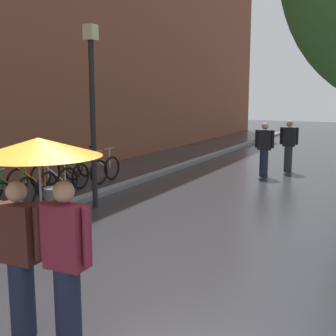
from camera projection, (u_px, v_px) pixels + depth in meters
kerb_strip at (169, 170)px, 14.41m from camera, size 0.30×36.00×0.12m
parked_bicycle_2 at (9, 189)px, 10.07m from camera, size 1.12×0.76×0.96m
parked_bicycle_3 at (32, 183)px, 10.73m from camera, size 1.11×0.74×0.96m
parked_bicycle_4 at (54, 177)px, 11.43m from camera, size 1.17×0.84×0.96m
parked_bicycle_5 at (66, 173)px, 12.01m from camera, size 1.09×0.72×0.96m
parked_bicycle_6 at (86, 169)px, 12.65m from camera, size 1.17×0.84×0.96m
parked_bicycle_7 at (99, 166)px, 13.32m from camera, size 1.13×0.77×0.96m
couple_under_umbrella at (41, 205)px, 4.30m from camera, size 1.22×1.22×2.10m
street_lamp_post at (93, 102)px, 9.52m from camera, size 0.24×0.24×3.95m
litter_bin at (57, 210)px, 8.00m from camera, size 0.44×0.44×0.85m
pedestrian_walking_midground at (264, 149)px, 13.62m from camera, size 0.59×0.26×1.65m
pedestrian_walking_far at (289, 145)px, 14.42m from camera, size 0.58×0.28×1.67m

